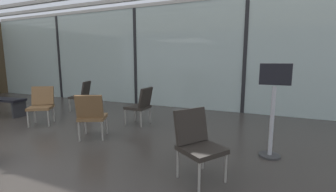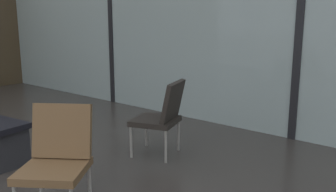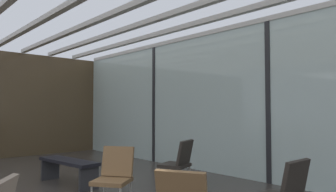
{
  "view_description": "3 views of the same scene",
  "coord_description": "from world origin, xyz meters",
  "views": [
    {
      "loc": [
        4.09,
        -1.52,
        1.49
      ],
      "look_at": [
        1.81,
        3.74,
        0.58
      ],
      "focal_mm": 24.42,
      "sensor_mm": 36.0,
      "label": 1
    },
    {
      "loc": [
        1.65,
        0.64,
        1.51
      ],
      "look_at": [
        -0.16,
        2.8,
        0.93
      ],
      "focal_mm": 38.44,
      "sensor_mm": 36.0,
      "label": 2
    },
    {
      "loc": [
        3.24,
        -0.4,
        1.42
      ],
      "look_at": [
        0.86,
        1.75,
        1.56
      ],
      "focal_mm": 33.7,
      "sensor_mm": 36.0,
      "label": 3
    }
  ],
  "objects": [
    {
      "name": "window_mullion_0",
      "position": [
        -3.5,
        5.2,
        1.58
      ],
      "size": [
        0.1,
        0.12,
        3.16
      ],
      "primitive_type": "cube",
      "color": "black",
      "rests_on": "ground"
    },
    {
      "name": "parked_airplane",
      "position": [
        1.23,
        10.38,
        2.07
      ],
      "size": [
        10.76,
        4.14,
        4.14
      ],
      "color": "silver",
      "rests_on": "ground"
    },
    {
      "name": "lounge_chair_5",
      "position": [
        1.1,
        1.75,
        0.49
      ],
      "size": [
        0.67,
        0.69,
        0.87
      ],
      "rotation": [
        0.0,
        0.0,
        3.63
      ],
      "color": "brown",
      "rests_on": "ground"
    },
    {
      "name": "window_mullion_2",
      "position": [
        3.5,
        5.2,
        1.58
      ],
      "size": [
        0.1,
        0.12,
        3.16
      ],
      "primitive_type": "cube",
      "color": "black",
      "rests_on": "ground"
    },
    {
      "name": "lounge_chair_3",
      "position": [
        -0.73,
        2.13,
        0.49
      ],
      "size": [
        0.69,
        0.71,
        0.87
      ],
      "rotation": [
        0.0,
        0.0,
        0.61
      ],
      "color": "brown",
      "rests_on": "ground"
    },
    {
      "name": "info_sign",
      "position": [
        4.2,
        2.21,
        0.68
      ],
      "size": [
        0.44,
        0.32,
        1.44
      ],
      "color": "#333333",
      "rests_on": "ground"
    },
    {
      "name": "lounge_chair_4",
      "position": [
        3.33,
        1.15,
        0.49
      ],
      "size": [
        0.7,
        0.69,
        0.87
      ],
      "rotation": [
        0.0,
        0.0,
        0.98
      ],
      "color": "#28231E",
      "rests_on": "ground"
    },
    {
      "name": "lounge_chair_0",
      "position": [
        1.45,
        2.99,
        0.49
      ],
      "size": [
        0.53,
        0.49,
        0.87
      ],
      "rotation": [
        0.0,
        0.0,
        4.7
      ],
      "color": "#28231E",
      "rests_on": "ground"
    },
    {
      "name": "lounge_chair_2",
      "position": [
        -0.93,
        3.63,
        0.49
      ],
      "size": [
        0.65,
        0.63,
        0.87
      ],
      "rotation": [
        0.0,
        0.0,
        5.05
      ],
      "color": "#28231E",
      "rests_on": "ground"
    },
    {
      "name": "glass_curtain_wall",
      "position": [
        0.0,
        5.2,
        1.58
      ],
      "size": [
        14.0,
        0.08,
        3.16
      ],
      "primitive_type": "cube",
      "color": "#A3B7B2",
      "rests_on": "ground"
    },
    {
      "name": "window_mullion_1",
      "position": [
        0.0,
        5.2,
        1.58
      ],
      "size": [
        0.1,
        0.12,
        3.16
      ],
      "primitive_type": "cube",
      "color": "black",
      "rests_on": "ground"
    }
  ]
}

